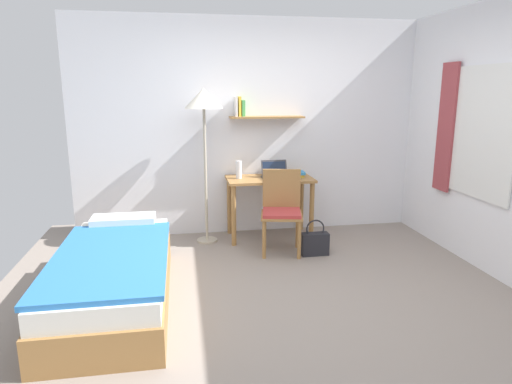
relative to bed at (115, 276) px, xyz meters
The scene contains 10 objects.
ground_plane 1.54m from the bed, ahead, with size 5.28×5.28×0.00m, color gray.
wall_back 2.57m from the bed, 49.92° to the left, with size 4.40×0.27×2.60m.
bed is the anchor object (origin of this frame).
desk 2.21m from the bed, 42.22° to the left, with size 1.02×0.55×0.74m.
desk_chair 1.94m from the bed, 30.53° to the left, with size 0.52×0.50×0.90m.
standing_lamp 2.15m from the bed, 59.15° to the left, with size 0.43×0.43×1.78m.
laptop 2.30m from the bed, 41.14° to the left, with size 0.31×0.22×0.20m.
water_bottle 2.04m from the bed, 49.97° to the left, with size 0.07×0.07×0.21m, color silver.
book_stack 2.51m from the bed, 37.27° to the left, with size 0.20×0.22×0.06m.
handbag 2.14m from the bed, 21.72° to the left, with size 0.30×0.12×0.40m.
Camera 1 is at (-0.92, -3.40, 1.77)m, focal length 31.30 mm.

